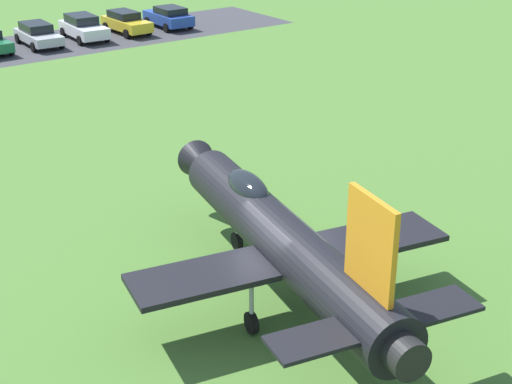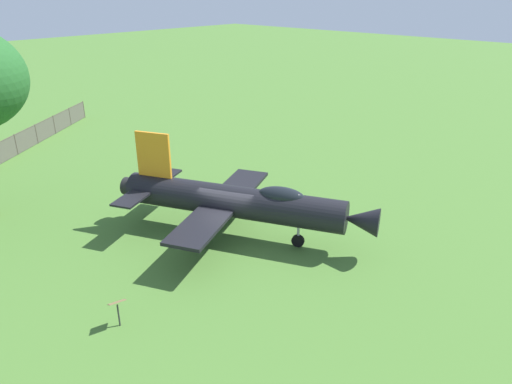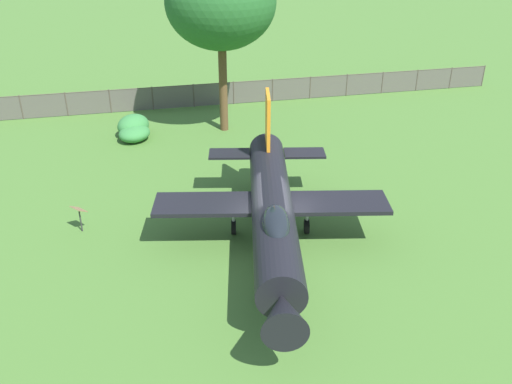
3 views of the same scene
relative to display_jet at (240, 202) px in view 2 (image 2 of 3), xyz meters
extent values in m
plane|color=#47722D|center=(0.33, 0.15, -1.88)|extent=(200.00, 200.00, 0.00)
cylinder|color=black|center=(0.33, 0.15, -0.04)|extent=(10.53, 5.74, 1.52)
cone|color=black|center=(-5.18, -2.27, -0.04)|extent=(1.99, 1.83, 1.30)
cylinder|color=black|center=(5.52, 2.42, -0.04)|extent=(0.92, 1.08, 0.91)
ellipsoid|color=black|center=(-1.85, -0.81, 0.60)|extent=(2.38, 1.71, 0.84)
cube|color=orange|center=(4.10, 1.80, 1.84)|extent=(1.70, 0.85, 2.24)
cube|color=black|center=(1.87, -2.02, -0.23)|extent=(3.09, 4.08, 0.16)
cube|color=black|center=(-0.22, 2.75, -0.23)|extent=(3.09, 4.08, 0.16)
cube|color=black|center=(5.17, 0.45, 0.11)|extent=(1.73, 2.09, 0.10)
cube|color=black|center=(3.83, 3.49, 0.11)|extent=(1.73, 2.09, 0.10)
cylinder|color=#A5A8AD|center=(-2.64, -1.16, -0.89)|extent=(0.12, 0.12, 1.39)
cylinder|color=black|center=(-2.64, -1.16, -1.58)|extent=(0.62, 0.41, 0.60)
cylinder|color=#A5A8AD|center=(1.91, -0.76, -0.89)|extent=(0.12, 0.12, 1.39)
cylinder|color=black|center=(1.91, -0.76, -1.58)|extent=(0.62, 0.41, 0.60)
cylinder|color=#A5A8AD|center=(0.74, 1.92, -0.89)|extent=(0.12, 0.12, 1.39)
cylinder|color=black|center=(0.74, 1.92, -1.58)|extent=(0.62, 0.41, 0.60)
cylinder|color=#4C4238|center=(26.64, -6.46, -1.12)|extent=(0.08, 0.08, 1.53)
cylinder|color=#4C4238|center=(25.10, -4.29, -1.12)|extent=(0.08, 0.08, 1.53)
cylinder|color=#4C4238|center=(23.56, -2.11, -1.12)|extent=(0.08, 0.08, 1.53)
cylinder|color=#4C4238|center=(22.01, 0.06, -1.12)|extent=(0.08, 0.08, 1.53)
cylinder|color=#4C4238|center=(20.47, 2.24, -1.12)|extent=(0.08, 0.08, 1.53)
cylinder|color=#333333|center=(-1.42, 7.67, -1.43)|extent=(0.06, 0.06, 0.90)
cube|color=olive|center=(-1.42, 7.67, -0.86)|extent=(0.54, 0.68, 0.25)
camera|label=1|loc=(18.61, -0.94, 9.56)|focal=53.52mm
camera|label=2|loc=(-14.34, 14.42, 9.39)|focal=33.18mm
camera|label=3|loc=(-16.18, -6.00, 9.63)|focal=38.24mm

